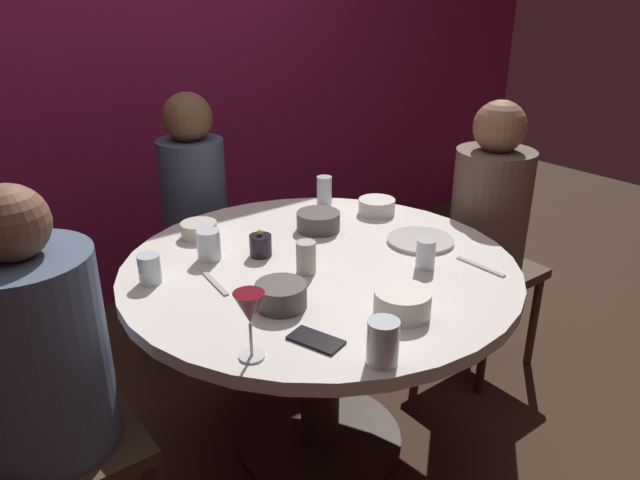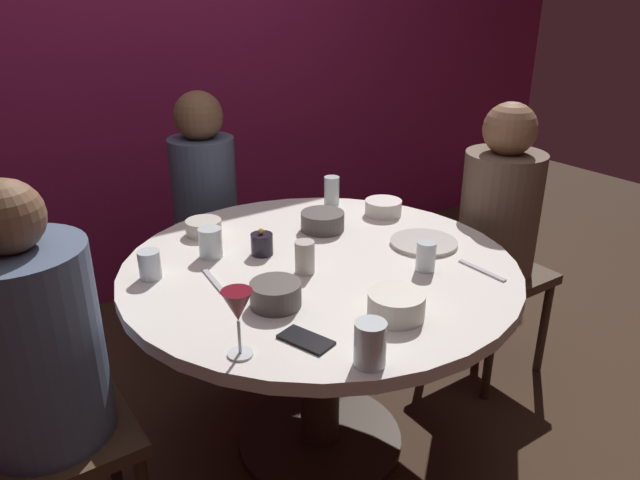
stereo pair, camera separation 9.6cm
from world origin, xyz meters
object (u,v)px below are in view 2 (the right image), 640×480
object	(u,v)px
seated_diner_right	(499,213)
dinner_plate	(424,243)
seated_diner_left	(35,351)
cup_center_front	(426,256)
wine_glass	(238,309)
dining_table	(320,306)
bowl_serving_large	(323,221)
bowl_salad_center	(396,305)
cup_near_candle	(305,257)
bowl_small_white	(204,227)
cup_by_right_diner	(370,344)
candle_holder	(262,244)
bowl_rice_portion	(276,294)
bowl_sauce_side	(383,207)
cup_beside_wine	(332,191)
cup_far_edge	(150,265)
cell_phone	(306,340)
seated_diner_back	(204,193)
cup_by_left_diner	(211,243)

from	to	relation	value
seated_diner_right	dinner_plate	size ratio (longest dim) A/B	4.99
seated_diner_left	cup_center_front	world-z (taller)	seated_diner_left
wine_glass	dinner_plate	xyz separation A→B (m)	(0.84, 0.24, -0.12)
dining_table	bowl_serving_large	xyz separation A→B (m)	(0.17, 0.23, 0.19)
dining_table	wine_glass	world-z (taller)	wine_glass
bowl_salad_center	cup_near_candle	bearing A→B (deg)	98.87
wine_glass	bowl_small_white	xyz separation A→B (m)	(0.25, 0.76, -0.10)
seated_diner_left	cup_by_right_diner	distance (m)	0.84
candle_holder	dinner_plate	size ratio (longest dim) A/B	0.40
seated_diner_right	candle_holder	size ratio (longest dim) A/B	12.33
seated_diner_right	bowl_salad_center	world-z (taller)	seated_diner_right
bowl_rice_portion	bowl_salad_center	bearing A→B (deg)	-44.66
candle_holder	bowl_salad_center	size ratio (longest dim) A/B	0.60
bowl_serving_large	cup_center_front	bearing A→B (deg)	-80.57
wine_glass	bowl_sauce_side	distance (m)	1.07
wine_glass	dinner_plate	world-z (taller)	wine_glass
cup_beside_wine	bowl_sauce_side	bearing A→B (deg)	-62.84
cup_far_edge	cup_beside_wine	xyz separation A→B (m)	(0.84, 0.22, 0.01)
cell_phone	cup_near_candle	bearing A→B (deg)	38.80
seated_diner_left	candle_holder	world-z (taller)	seated_diner_left
dinner_plate	cup_beside_wine	bearing A→B (deg)	93.37
bowl_salad_center	cup_by_right_diner	world-z (taller)	cup_by_right_diner
bowl_sauce_side	bowl_salad_center	bearing A→B (deg)	-127.38
dining_table	candle_holder	xyz separation A→B (m)	(-0.12, 0.16, 0.20)
seated_diner_right	cup_near_candle	size ratio (longest dim) A/B	11.13
cell_phone	cup_center_front	size ratio (longest dim) A/B	1.46
cup_far_edge	bowl_small_white	bearing A→B (deg)	39.59
seated_diner_back	cup_by_left_diner	bearing A→B (deg)	-22.33
dining_table	cup_by_left_diner	distance (m)	0.42
wine_glass	bowl_sauce_side	bearing A→B (deg)	31.08
seated_diner_right	bowl_rice_portion	xyz separation A→B (m)	(-1.13, -0.16, 0.05)
candle_holder	cup_beside_wine	xyz separation A→B (m)	(0.47, 0.26, 0.02)
seated_diner_back	cell_phone	xyz separation A→B (m)	(-0.29, -1.26, 0.02)
dinner_plate	cup_near_candle	xyz separation A→B (m)	(-0.46, 0.05, 0.05)
bowl_small_white	bowl_sauce_side	xyz separation A→B (m)	(0.66, -0.21, 0.00)
cup_near_candle	cup_far_edge	distance (m)	0.47
seated_diner_left	cup_far_edge	size ratio (longest dim) A/B	13.04
bowl_rice_portion	seated_diner_left	bearing A→B (deg)	165.10
cell_phone	bowl_salad_center	world-z (taller)	bowl_salad_center
bowl_sauce_side	cup_by_left_diner	xyz separation A→B (m)	(-0.72, 0.02, 0.02)
dinner_plate	bowl_small_white	bearing A→B (deg)	138.76
bowl_serving_large	cup_by_right_diner	size ratio (longest dim) A/B	1.41
cup_by_right_diner	cup_near_candle	bearing A→B (deg)	74.18
bowl_small_white	cup_by_left_diner	xyz separation A→B (m)	(-0.06, -0.19, 0.02)
seated_diner_right	dinner_plate	distance (m)	0.50
bowl_small_white	cup_by_left_diner	world-z (taller)	cup_by_left_diner
candle_holder	cup_by_right_diner	size ratio (longest dim) A/B	0.83
bowl_rice_portion	cup_beside_wine	bearing A→B (deg)	43.97
bowl_sauce_side	seated_diner_right	bearing A→B (deg)	-28.22
cup_by_right_diner	cup_center_front	xyz separation A→B (m)	(0.46, 0.30, -0.01)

